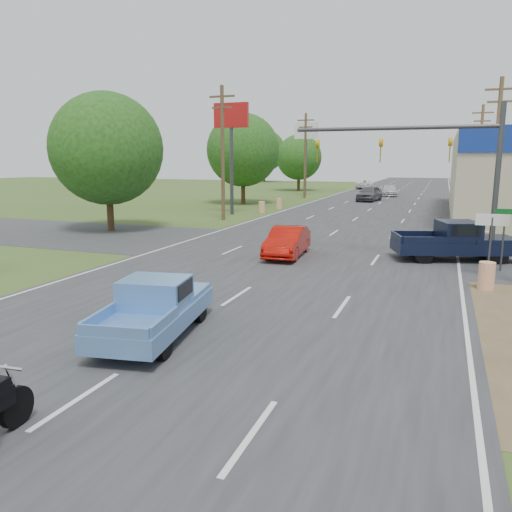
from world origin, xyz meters
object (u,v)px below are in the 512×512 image
at_px(red_convertible, 287,242).
at_px(distant_car_silver, 389,191).
at_px(distant_car_white, 365,184).
at_px(blue_pickup, 156,307).
at_px(distant_car_grey, 370,194).
at_px(navy_pickup, 458,241).

relative_size(red_convertible, distant_car_silver, 0.90).
xyz_separation_m(red_convertible, distant_car_white, (-5.07, 59.09, 0.03)).
relative_size(blue_pickup, distant_car_white, 0.93).
xyz_separation_m(distant_car_silver, distant_car_white, (-5.40, 15.41, 0.04)).
bearing_deg(distant_car_white, distant_car_grey, 97.38).
relative_size(navy_pickup, distant_car_grey, 1.17).
height_order(red_convertible, distant_car_grey, distant_car_grey).
relative_size(red_convertible, distant_car_white, 0.81).
relative_size(red_convertible, blue_pickup, 0.87).
bearing_deg(distant_car_grey, red_convertible, -80.40).
height_order(navy_pickup, distant_car_silver, navy_pickup).
distance_m(navy_pickup, distant_car_white, 58.55).
bearing_deg(distant_car_silver, navy_pickup, -88.43).
height_order(blue_pickup, distant_car_grey, distant_car_grey).
distance_m(blue_pickup, navy_pickup, 15.65).
distance_m(navy_pickup, distant_car_grey, 33.81).
bearing_deg(distant_car_silver, distant_car_white, 100.95).
bearing_deg(blue_pickup, distant_car_grey, 81.68).
relative_size(distant_car_grey, distant_car_white, 0.95).
bearing_deg(distant_car_white, red_convertible, 92.69).
bearing_deg(distant_car_silver, red_convertible, -98.78).
relative_size(distant_car_silver, distant_car_white, 0.91).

